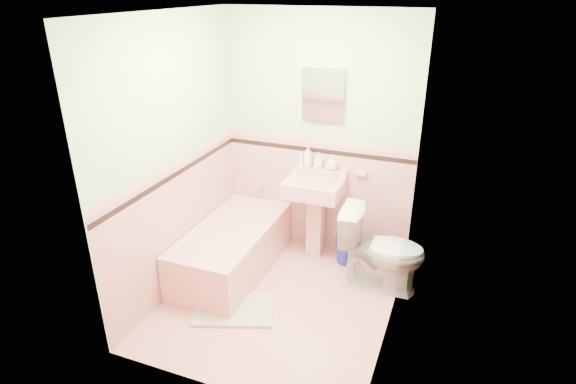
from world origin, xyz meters
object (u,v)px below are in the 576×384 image
(bathtub, at_px, (233,250))
(soap_bottle_right, at_px, (332,163))
(shoe, at_px, (224,298))
(soap_bottle_left, at_px, (308,156))
(bucket, at_px, (348,250))
(sink, at_px, (314,219))
(soap_bottle_mid, at_px, (319,160))
(medicine_cabinet, at_px, (323,95))
(toilet, at_px, (382,250))

(bathtub, distance_m, soap_bottle_right, 1.34)
(bathtub, xyz_separation_m, shoe, (0.18, -0.54, -0.16))
(soap_bottle_left, relative_size, bucket, 0.84)
(sink, distance_m, bucket, 0.48)
(bathtub, bearing_deg, soap_bottle_left, 52.53)
(soap_bottle_mid, relative_size, bucket, 0.61)
(medicine_cabinet, distance_m, bucket, 1.62)
(sink, height_order, medicine_cabinet, medicine_cabinet)
(bathtub, bearing_deg, medicine_cabinet, 47.42)
(soap_bottle_mid, relative_size, toilet, 0.21)
(bathtub, xyz_separation_m, medicine_cabinet, (0.68, 0.74, 1.47))
(soap_bottle_right, bearing_deg, medicine_cabinet, 166.19)
(bathtub, xyz_separation_m, soap_bottle_right, (0.80, 0.71, 0.80))
(sink, xyz_separation_m, shoe, (-0.50, -1.07, -0.38))
(toilet, distance_m, shoe, 1.53)
(medicine_cabinet, relative_size, shoe, 3.04)
(medicine_cabinet, xyz_separation_m, soap_bottle_mid, (-0.02, -0.03, -0.67))
(soap_bottle_mid, bearing_deg, bucket, -20.50)
(toilet, height_order, bucket, toilet)
(medicine_cabinet, height_order, shoe, medicine_cabinet)
(sink, distance_m, shoe, 1.24)
(medicine_cabinet, relative_size, soap_bottle_right, 3.21)
(sink, xyz_separation_m, soap_bottle_right, (0.12, 0.18, 0.58))
(soap_bottle_mid, bearing_deg, medicine_cabinet, 57.98)
(sink, relative_size, soap_bottle_left, 3.88)
(medicine_cabinet, distance_m, soap_bottle_right, 0.69)
(soap_bottle_right, relative_size, shoe, 0.95)
(bucket, bearing_deg, medicine_cabinet, 154.67)
(soap_bottle_mid, xyz_separation_m, bucket, (0.39, -0.15, -0.89))
(medicine_cabinet, bearing_deg, soap_bottle_right, -13.81)
(sink, bearing_deg, shoe, -114.97)
(soap_bottle_left, distance_m, soap_bottle_right, 0.26)
(medicine_cabinet, distance_m, soap_bottle_mid, 0.67)
(bathtub, height_order, medicine_cabinet, medicine_cabinet)
(sink, height_order, shoe, sink)
(soap_bottle_left, xyz_separation_m, soap_bottle_right, (0.26, 0.00, -0.04))
(bathtub, distance_m, soap_bottle_left, 1.23)
(soap_bottle_right, relative_size, toilet, 0.19)
(soap_bottle_left, bearing_deg, soap_bottle_mid, 0.00)
(sink, distance_m, soap_bottle_right, 0.62)
(bathtub, distance_m, soap_bottle_mid, 1.26)
(bathtub, bearing_deg, soap_bottle_mid, 47.04)
(bathtub, relative_size, soap_bottle_mid, 8.96)
(medicine_cabinet, height_order, toilet, medicine_cabinet)
(bucket, bearing_deg, toilet, -38.50)
(soap_bottle_left, height_order, soap_bottle_mid, soap_bottle_left)
(toilet, relative_size, bucket, 2.93)
(sink, relative_size, toilet, 1.11)
(soap_bottle_right, bearing_deg, sink, -124.15)
(bathtub, bearing_deg, soap_bottle_right, 41.51)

